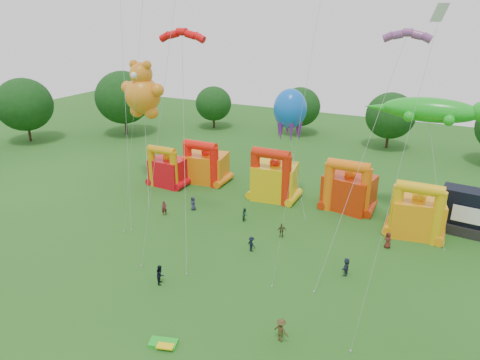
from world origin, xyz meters
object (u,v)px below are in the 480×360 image
at_px(bouncy_castle_0, 168,170).
at_px(teddy_bear_kite, 146,141).
at_px(bouncy_castle_2, 274,179).
at_px(stage_trailer, 479,214).
at_px(spectator_0, 193,203).
at_px(spectator_4, 282,230).
at_px(gecko_kite, 435,164).
at_px(octopus_kite, 295,156).

distance_m(bouncy_castle_0, teddy_bear_kite, 5.20).
height_order(bouncy_castle_2, stage_trailer, bouncy_castle_2).
relative_size(bouncy_castle_2, spectator_0, 4.04).
relative_size(bouncy_castle_0, spectator_4, 3.60).
bearing_deg(bouncy_castle_2, spectator_0, -134.91).
xyz_separation_m(teddy_bear_kite, gecko_kite, (34.10, 4.11, 0.77)).
distance_m(gecko_kite, octopus_kite, 15.07).
distance_m(bouncy_castle_0, stage_trailer, 37.63).
xyz_separation_m(gecko_kite, spectator_0, (-25.27, -7.22, -6.53)).
bearing_deg(bouncy_castle_0, octopus_kite, 3.87).
bearing_deg(octopus_kite, teddy_bear_kite, -169.74).
bearing_deg(octopus_kite, gecko_kite, 2.50).
distance_m(stage_trailer, octopus_kite, 20.44).
bearing_deg(stage_trailer, octopus_kite, -176.05).
relative_size(stage_trailer, teddy_bear_kite, 0.47).
bearing_deg(teddy_bear_kite, spectator_0, -19.37).
height_order(bouncy_castle_0, teddy_bear_kite, teddy_bear_kite).
relative_size(bouncy_castle_0, gecko_kite, 0.41).
xyz_separation_m(octopus_kite, spectator_0, (-10.24, -6.56, -5.46)).
distance_m(bouncy_castle_2, gecko_kite, 18.51).
relative_size(octopus_kite, spectator_4, 8.71).
bearing_deg(gecko_kite, spectator_4, -146.32).
bearing_deg(bouncy_castle_2, spectator_4, -63.45).
xyz_separation_m(teddy_bear_kite, spectator_0, (8.83, -3.11, -5.76)).
height_order(gecko_kite, octopus_kite, octopus_kite).
bearing_deg(teddy_bear_kite, gecko_kite, 6.87).
relative_size(octopus_kite, spectator_0, 8.12).
bearing_deg(gecko_kite, bouncy_castle_0, -176.76).
bearing_deg(spectator_4, gecko_kite, -178.80).
distance_m(teddy_bear_kite, spectator_0, 10.99).
bearing_deg(teddy_bear_kite, octopus_kite, 10.26).
bearing_deg(bouncy_castle_0, stage_trailer, 3.91).
distance_m(stage_trailer, spectator_0, 31.31).
bearing_deg(gecko_kite, octopus_kite, -177.50).
relative_size(bouncy_castle_2, octopus_kite, 0.50).
distance_m(bouncy_castle_2, stage_trailer, 22.88).
distance_m(teddy_bear_kite, octopus_kite, 19.39).
height_order(spectator_0, spectator_4, spectator_0).
bearing_deg(spectator_4, teddy_bear_kite, -45.48).
bearing_deg(spectator_0, octopus_kite, 53.07).
xyz_separation_m(stage_trailer, teddy_bear_kite, (-39.08, -4.83, 4.27)).
height_order(octopus_kite, spectator_4, octopus_kite).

